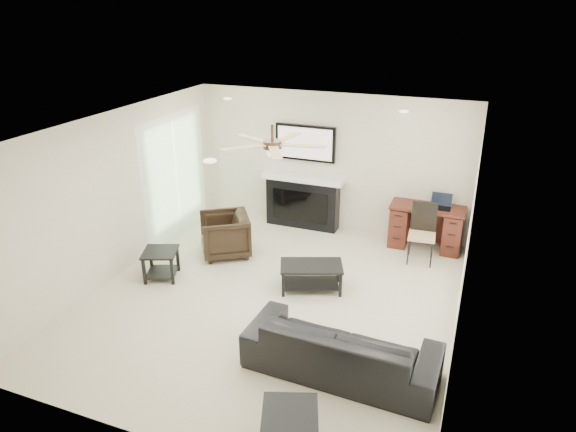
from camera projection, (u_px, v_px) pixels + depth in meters
name	position (u px, v px, depth m)	size (l,w,h in m)	color
room_shell	(285.00, 189.00, 6.68)	(5.50, 5.54, 2.52)	beige
sofa	(342.00, 348.00, 5.81)	(2.19, 0.85, 0.64)	black
armchair	(225.00, 235.00, 8.50)	(0.76, 0.78, 0.71)	black
coffee_table	(311.00, 277.00, 7.53)	(0.90, 0.50, 0.40)	black
end_table_near	(290.00, 430.00, 4.82)	(0.52, 0.52, 0.45)	black
end_table_left	(161.00, 264.00, 7.83)	(0.50, 0.50, 0.45)	black
fireplace_unit	(303.00, 178.00, 9.33)	(1.52, 0.34, 1.91)	black
desk	(426.00, 227.00, 8.73)	(1.22, 0.56, 0.76)	#37140D
desk_chair	(422.00, 234.00, 8.22)	(0.42, 0.44, 0.97)	black
laptop	(441.00, 202.00, 8.45)	(0.33, 0.24, 0.23)	black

